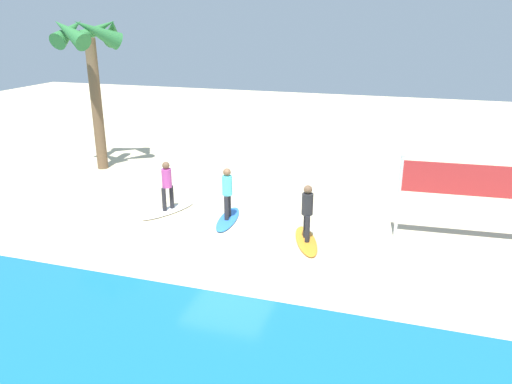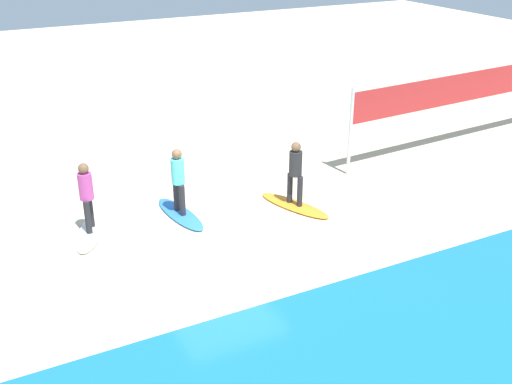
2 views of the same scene
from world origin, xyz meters
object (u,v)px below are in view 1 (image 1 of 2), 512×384
object	(u,v)px
surfer_orange	(307,209)
surfboard_blue	(228,219)
surfer_white	(167,182)
palm_tree	(90,46)
surfboard_orange	(306,241)
surfer_blue	(227,190)
surfboard_white	(169,210)

from	to	relation	value
surfer_orange	surfboard_blue	world-z (taller)	surfer_orange
surfer_white	palm_tree	xyz separation A→B (m)	(5.04, -3.79, 4.02)
surfboard_orange	palm_tree	xyz separation A→B (m)	(9.91, -4.76, 5.01)
surfer_blue	surfboard_white	world-z (taller)	surfer_blue
surfboard_orange	surfboard_white	bearing A→B (deg)	-121.45
surfer_blue	surfer_white	xyz separation A→B (m)	(2.15, -0.11, 0.00)
surfboard_orange	surfer_blue	bearing A→B (deg)	-127.71
surfer_white	palm_tree	bearing A→B (deg)	-36.93
surfer_orange	surfboard_blue	bearing A→B (deg)	-17.51
surfboard_white	palm_tree	world-z (taller)	palm_tree
surfboard_blue	surfer_blue	bearing A→B (deg)	-6.66
surfboard_white	surfer_white	xyz separation A→B (m)	(0.00, -0.00, 0.99)
surfer_orange	surfboard_blue	xyz separation A→B (m)	(2.73, -0.86, -0.99)
surfboard_blue	surfer_blue	distance (m)	0.99
surfboard_orange	surfer_white	xyz separation A→B (m)	(4.87, -0.97, 0.99)
surfer_orange	palm_tree	size ratio (longest dim) A/B	0.26
surfer_blue	surfboard_white	distance (m)	2.37
surfboard_blue	palm_tree	xyz separation A→B (m)	(7.19, -3.90, 5.01)
surfer_orange	surfer_blue	xyz separation A→B (m)	(2.73, -0.86, 0.00)
surfboard_orange	surfer_orange	world-z (taller)	surfer_orange
surfer_orange	palm_tree	world-z (taller)	palm_tree
surfer_orange	surfer_blue	world-z (taller)	same
palm_tree	surfer_white	bearing A→B (deg)	143.07
surfboard_orange	surfboard_white	distance (m)	4.97
surfboard_blue	surfer_blue	world-z (taller)	surfer_blue
surfboard_orange	surfboard_blue	size ratio (longest dim) A/B	1.00
surfer_blue	palm_tree	xyz separation A→B (m)	(7.19, -3.90, 4.02)
surfboard_orange	palm_tree	size ratio (longest dim) A/B	0.33
surfboard_orange	surfer_blue	distance (m)	3.03
surfer_orange	surfboard_orange	bearing A→B (deg)	0.00
surfer_blue	surfboard_orange	bearing A→B (deg)	162.49
surfboard_orange	surfer_orange	xyz separation A→B (m)	(0.00, 0.00, 0.99)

